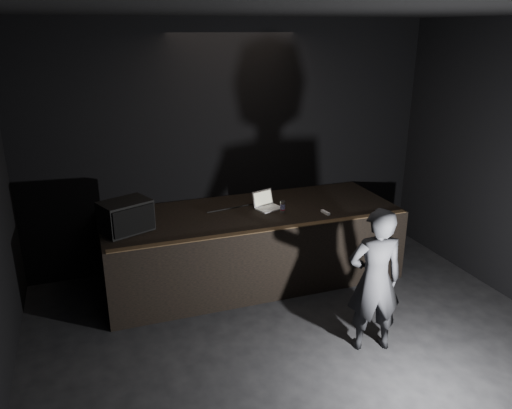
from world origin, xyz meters
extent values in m
plane|color=black|center=(0.00, 0.00, 0.00)|extent=(7.00, 7.00, 0.00)
cube|color=black|center=(0.00, 3.50, 1.75)|extent=(6.00, 0.10, 3.50)
cube|color=black|center=(0.00, 0.00, 3.50)|extent=(6.00, 7.00, 0.04)
cube|color=black|center=(0.00, 2.73, 0.50)|extent=(4.00, 1.50, 1.00)
cube|color=brown|center=(0.00, 2.02, 1.01)|extent=(3.92, 0.10, 0.01)
cube|color=black|center=(-1.67, 2.58, 1.19)|extent=(0.69, 0.60, 0.39)
cube|color=black|center=(-1.59, 2.39, 1.19)|extent=(0.51, 0.23, 0.33)
cylinder|color=black|center=(-0.17, 2.92, 1.01)|extent=(0.84, 0.16, 0.02)
cube|color=silver|center=(0.26, 2.72, 1.01)|extent=(0.39, 0.32, 0.02)
cube|color=silver|center=(0.26, 2.72, 1.02)|extent=(0.31, 0.21, 0.00)
cube|color=silver|center=(0.22, 2.86, 1.12)|extent=(0.34, 0.17, 0.21)
cube|color=#CA743B|center=(0.22, 2.86, 1.12)|extent=(0.29, 0.14, 0.17)
cylinder|color=silver|center=(0.38, 2.53, 1.08)|extent=(0.07, 0.07, 0.16)
cylinder|color=navy|center=(0.38, 2.53, 1.09)|extent=(0.07, 0.07, 0.07)
cylinder|color=#AB0F2B|center=(0.38, 2.53, 1.05)|extent=(0.07, 0.07, 0.01)
cylinder|color=white|center=(0.28, 2.93, 1.05)|extent=(0.08, 0.08, 0.10)
cube|color=white|center=(0.91, 2.30, 1.02)|extent=(0.06, 0.17, 0.03)
imported|color=black|center=(0.70, 0.74, 0.82)|extent=(0.67, 0.51, 1.64)
camera|label=1|loc=(-2.08, -3.29, 3.35)|focal=35.00mm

